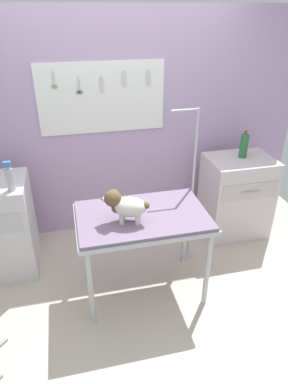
# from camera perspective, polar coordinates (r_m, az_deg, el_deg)

# --- Properties ---
(ground) EXTENTS (4.40, 4.00, 0.04)m
(ground) POSITION_cam_1_polar(r_m,az_deg,el_deg) (3.19, 0.36, -17.62)
(ground) COLOR beige
(rear_wall_panel) EXTENTS (4.00, 0.09, 2.30)m
(rear_wall_panel) POSITION_cam_1_polar(r_m,az_deg,el_deg) (3.64, -4.44, 10.54)
(rear_wall_panel) COLOR #B499BF
(rear_wall_panel) RESTS_ON ground
(grooming_table) EXTENTS (1.08, 0.68, 0.80)m
(grooming_table) POSITION_cam_1_polar(r_m,az_deg,el_deg) (2.81, -0.18, -5.00)
(grooming_table) COLOR #B7B7BC
(grooming_table) RESTS_ON ground
(grooming_arm) EXTENTS (0.30, 0.11, 1.53)m
(grooming_arm) POSITION_cam_1_polar(r_m,az_deg,el_deg) (3.26, 7.82, -0.45)
(grooming_arm) COLOR #B7B7BC
(grooming_arm) RESTS_ON ground
(dog) EXTENTS (0.36, 0.24, 0.27)m
(dog) POSITION_cam_1_polar(r_m,az_deg,el_deg) (2.61, -3.22, -2.23)
(dog) COLOR silver
(dog) RESTS_ON grooming_table
(cabinet_right) EXTENTS (0.68, 0.54, 0.89)m
(cabinet_right) POSITION_cam_1_polar(r_m,az_deg,el_deg) (3.89, 14.99, -0.65)
(cabinet_right) COLOR silver
(cabinet_right) RESTS_ON ground
(spray_bottle_tall) EXTENTS (0.07, 0.07, 0.26)m
(spray_bottle_tall) POSITION_cam_1_polar(r_m,az_deg,el_deg) (3.01, -21.41, 2.19)
(spray_bottle_tall) COLOR #B0AAAF
(spray_bottle_tall) RESTS_ON counter_left
(soda_bottle) EXTENTS (0.08, 0.08, 0.28)m
(soda_bottle) POSITION_cam_1_polar(r_m,az_deg,el_deg) (3.69, 16.26, 7.49)
(soda_bottle) COLOR #286736
(soda_bottle) RESTS_ON cabinet_right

